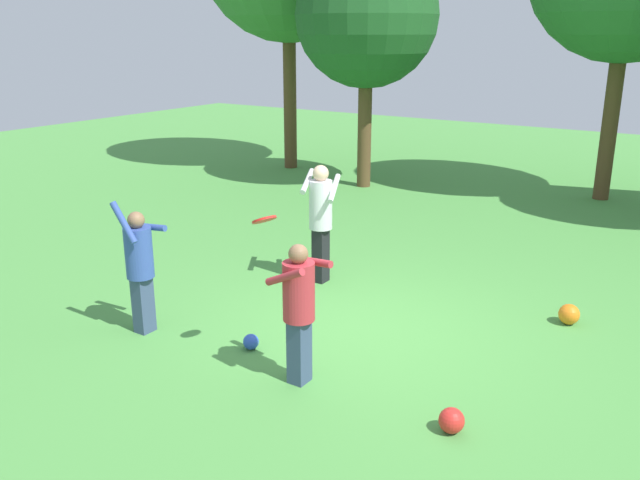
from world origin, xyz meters
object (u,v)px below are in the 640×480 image
(person_catcher, at_px, (299,303))
(frisbee, at_px, (264,220))
(person_thrower, at_px, (140,262))
(ball_orange, at_px, (569,314))
(ball_blue, at_px, (251,342))
(person_bystander, at_px, (321,213))
(ball_red, at_px, (452,420))
(tree_left, at_px, (367,16))

(person_catcher, distance_m, frisbee, 0.95)
(person_thrower, bearing_deg, ball_orange, 32.19)
(frisbee, distance_m, ball_blue, 1.71)
(frisbee, bearing_deg, person_bystander, 110.55)
(ball_red, height_order, ball_orange, ball_orange)
(person_bystander, distance_m, ball_orange, 3.69)
(person_thrower, height_order, ball_red, person_thrower)
(person_catcher, distance_m, person_bystander, 3.05)
(ball_red, distance_m, ball_orange, 3.15)
(person_catcher, height_order, ball_red, person_catcher)
(person_bystander, height_order, ball_blue, person_bystander)
(person_bystander, height_order, ball_orange, person_bystander)
(person_catcher, xyz_separation_m, ball_red, (1.76, -0.00, -0.80))
(frisbee, bearing_deg, person_thrower, -176.83)
(person_thrower, xyz_separation_m, ball_blue, (1.44, 0.34, -0.84))
(ball_blue, bearing_deg, tree_left, 110.90)
(person_catcher, xyz_separation_m, frisbee, (-0.49, 0.08, 0.81))
(person_thrower, bearing_deg, ball_blue, 10.09)
(person_bystander, xyz_separation_m, frisbee, (0.97, -2.59, 0.66))
(frisbee, distance_m, ball_orange, 4.30)
(tree_left, bearing_deg, person_bystander, -66.15)
(ball_red, distance_m, ball_blue, 2.70)
(ball_red, bearing_deg, person_catcher, 179.85)
(frisbee, height_order, ball_red, frisbee)
(ball_orange, bearing_deg, person_bystander, -172.61)
(person_catcher, relative_size, frisbee, 4.59)
(person_thrower, xyz_separation_m, tree_left, (-1.75, 8.70, 3.03))
(tree_left, bearing_deg, person_catcher, -64.61)
(person_bystander, xyz_separation_m, tree_left, (-2.66, 6.01, 2.89))
(person_thrower, relative_size, person_bystander, 0.97)
(ball_red, height_order, tree_left, tree_left)
(person_catcher, distance_m, ball_orange, 3.84)
(ball_blue, relative_size, tree_left, 0.03)
(person_bystander, xyz_separation_m, ball_red, (3.22, -2.67, -0.94))
(person_catcher, height_order, ball_orange, person_catcher)
(tree_left, bearing_deg, person_thrower, -78.61)
(ball_orange, relative_size, tree_left, 0.05)
(person_bystander, distance_m, tree_left, 7.18)
(person_thrower, distance_m, tree_left, 9.38)
(person_bystander, bearing_deg, person_catcher, 8.16)
(person_thrower, height_order, ball_orange, person_thrower)
(ball_red, distance_m, tree_left, 11.16)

